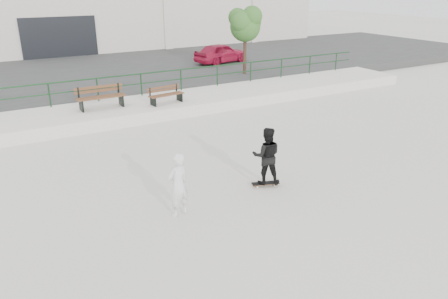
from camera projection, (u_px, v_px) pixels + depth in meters
ground at (254, 208)px, 11.16m from camera, size 120.00×120.00×0.00m
ledge at (131, 110)px, 18.73m from camera, size 30.00×3.00×0.50m
parking_strip at (83, 76)px, 25.59m from camera, size 60.00×14.00×0.50m
railing at (119, 82)px, 19.42m from camera, size 28.00×0.06×1.03m
bench_left at (101, 97)px, 17.99m from camera, size 2.00×0.61×0.92m
bench_right at (166, 95)px, 18.74m from camera, size 1.63×0.68×0.73m
tree at (246, 23)px, 23.92m from camera, size 2.09×1.86×3.71m
red_car at (221, 53)px, 27.93m from camera, size 3.93×2.30×1.26m
skateboard at (265, 183)px, 12.36m from camera, size 0.80×0.44×0.09m
standing_skater at (266, 156)px, 12.05m from camera, size 1.00×0.94×1.64m
seated_skater at (178, 185)px, 10.56m from camera, size 0.68×0.54×1.64m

